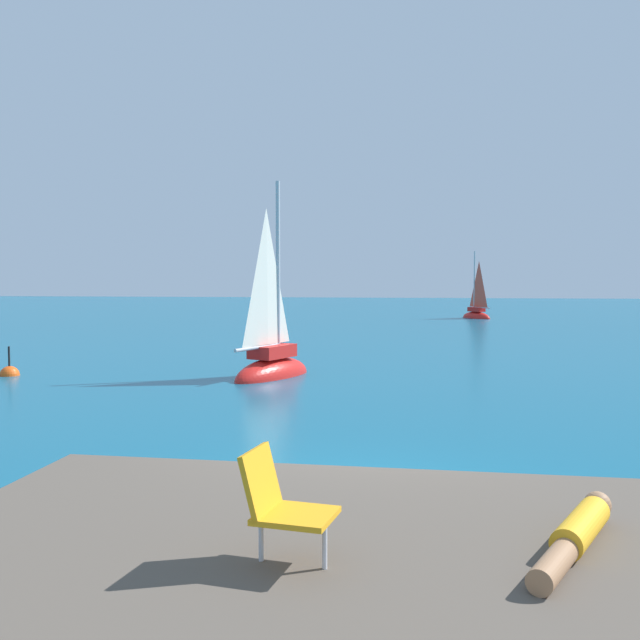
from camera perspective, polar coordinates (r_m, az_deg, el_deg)
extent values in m
plane|color=#0F5675|center=(9.96, 3.38, -13.59)|extent=(160.00, 160.00, 0.00)
cube|color=brown|center=(6.04, 10.00, -20.71)|extent=(8.44, 4.20, 0.93)
ellipsoid|color=red|center=(20.89, -3.76, -4.47)|extent=(2.33, 3.39, 1.11)
cube|color=red|center=(20.80, -3.77, -2.47)|extent=(1.28, 1.60, 0.36)
cylinder|color=#B7B7BC|center=(20.93, -3.32, 3.98)|extent=(0.12, 0.12, 5.04)
cylinder|color=#B2B2B7|center=(20.22, -4.92, -2.16)|extent=(0.91, 1.88, 0.10)
pyramid|color=silver|center=(20.47, -4.22, 3.42)|extent=(0.71, 1.50, 3.83)
ellipsoid|color=red|center=(49.22, 12.17, 0.14)|extent=(2.18, 2.60, 0.88)
cube|color=red|center=(49.19, 12.18, 0.82)|extent=(1.14, 1.27, 0.29)
cylinder|color=#B7B7BC|center=(49.32, 12.03, 2.99)|extent=(0.10, 0.10, 4.00)
cylinder|color=#B2B2B7|center=(48.75, 12.60, 0.95)|extent=(0.97, 1.36, 0.08)
pyramid|color=#DB4C38|center=(48.98, 12.36, 2.79)|extent=(0.77, 1.08, 3.04)
cylinder|color=gold|center=(5.99, 19.82, -15.06)|extent=(0.60, 0.92, 0.24)
cylinder|color=#9E704C|center=(5.32, 17.90, -17.82)|extent=(0.46, 0.71, 0.18)
sphere|color=#9E704C|center=(6.50, 20.94, -13.41)|extent=(0.22, 0.22, 0.22)
cube|color=orange|center=(5.20, -1.91, -15.10)|extent=(0.60, 0.56, 0.04)
cube|color=orange|center=(5.22, -4.67, -12.45)|extent=(0.23, 0.50, 0.45)
cylinder|color=silver|center=(5.20, 0.37, -17.16)|extent=(0.04, 0.04, 0.35)
cylinder|color=silver|center=(5.34, -4.65, -16.57)|extent=(0.04, 0.04, 0.35)
sphere|color=#EA5114|center=(22.95, -23.19, -4.03)|extent=(0.56, 0.56, 0.56)
cylinder|color=black|center=(22.89, -23.22, -2.66)|extent=(0.06, 0.06, 0.60)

